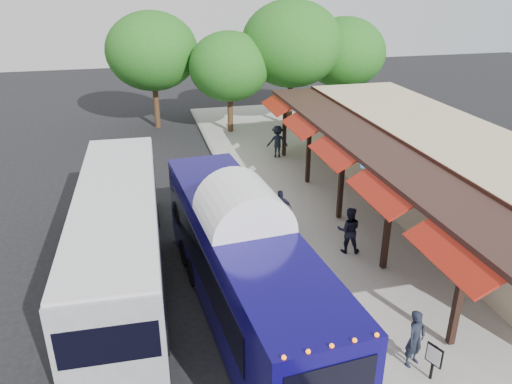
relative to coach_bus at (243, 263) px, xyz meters
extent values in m
plane|color=black|center=(1.45, 1.26, -1.91)|extent=(90.00, 90.00, 0.00)
cube|color=#9E9B93|center=(6.45, 5.26, -1.84)|extent=(10.00, 40.00, 0.15)
cube|color=gray|center=(1.50, 5.26, -1.84)|extent=(0.20, 40.00, 0.16)
cube|color=tan|center=(9.95, 5.26, -0.11)|extent=(5.00, 20.00, 3.60)
cube|color=black|center=(7.43, 5.26, 1.39)|extent=(0.06, 20.00, 0.60)
cube|color=#331E19|center=(6.35, 5.26, 1.49)|extent=(2.60, 20.00, 0.18)
cube|color=black|center=(5.23, -2.74, -0.11)|extent=(0.18, 0.18, 3.16)
cube|color=maroon|center=(4.80, -2.74, 1.24)|extent=(1.00, 3.20, 0.57)
cube|color=black|center=(5.23, 1.26, -0.11)|extent=(0.18, 0.18, 3.16)
cube|color=maroon|center=(4.80, 1.26, 1.24)|extent=(1.00, 3.20, 0.57)
cube|color=black|center=(5.23, 5.26, -0.11)|extent=(0.18, 0.18, 3.16)
cube|color=maroon|center=(4.80, 5.26, 1.24)|extent=(1.00, 3.20, 0.57)
cube|color=black|center=(5.23, 9.26, -0.11)|extent=(0.18, 0.18, 3.16)
cube|color=maroon|center=(4.80, 9.26, 1.24)|extent=(1.00, 3.20, 0.57)
cube|color=black|center=(5.23, 13.26, -0.11)|extent=(0.18, 0.18, 3.16)
cube|color=maroon|center=(4.80, 13.26, 1.24)|extent=(1.00, 3.20, 0.57)
sphere|color=#1B6297|center=(5.65, -0.74, 0.97)|extent=(0.26, 0.26, 0.26)
sphere|color=#1B6297|center=(5.65, 4.26, 0.97)|extent=(0.26, 0.26, 0.26)
sphere|color=#1B6297|center=(5.65, 9.26, 0.97)|extent=(0.26, 0.26, 0.26)
cube|color=#0C0651|center=(0.00, 0.01, -0.04)|extent=(3.28, 11.21, 2.90)
cube|color=#0C0651|center=(0.00, 0.01, -1.63)|extent=(3.23, 11.10, 0.32)
ellipsoid|color=white|center=(0.00, 0.01, 1.39)|extent=(3.26, 10.99, 0.52)
cylinder|color=black|center=(-1.06, 3.55, -1.43)|extent=(0.36, 0.98, 0.96)
cylinder|color=black|center=(1.06, 3.55, -1.43)|extent=(0.36, 0.98, 0.96)
cube|color=gray|center=(-3.53, 3.17, -0.19)|extent=(2.91, 11.85, 2.71)
cube|color=black|center=(-4.82, 3.17, 0.04)|extent=(0.32, 10.01, 1.02)
cube|color=black|center=(-2.24, 3.17, 0.04)|extent=(0.32, 10.01, 1.02)
cube|color=silver|center=(-3.53, 3.17, 1.20)|extent=(2.85, 11.61, 0.10)
cylinder|color=black|center=(-4.71, -0.95, -1.42)|extent=(0.32, 0.99, 0.98)
cylinder|color=black|center=(-2.36, -0.95, -1.42)|extent=(0.32, 0.99, 0.98)
cylinder|color=black|center=(-4.71, 6.70, -1.42)|extent=(0.32, 0.99, 0.98)
cylinder|color=black|center=(-2.36, 6.70, -1.42)|extent=(0.32, 0.99, 0.98)
imported|color=black|center=(3.84, -3.14, -0.94)|extent=(0.70, 0.60, 1.64)
imported|color=black|center=(4.51, 2.68, -0.88)|extent=(1.03, 0.92, 1.77)
imported|color=black|center=(2.63, 5.13, -0.96)|extent=(0.96, 0.45, 1.60)
imported|color=black|center=(4.85, 13.30, -0.86)|extent=(1.25, 0.84, 1.80)
cube|color=black|center=(4.02, -3.74, -1.24)|extent=(0.07, 0.07, 1.03)
cube|color=black|center=(4.02, -3.74, -1.01)|extent=(0.21, 0.45, 0.56)
cube|color=white|center=(3.99, -3.74, -1.01)|extent=(0.15, 0.37, 0.47)
cylinder|color=#382314|center=(3.27, 18.85, -0.45)|extent=(0.36, 0.36, 2.92)
ellipsoid|color=#1D5A16|center=(3.27, 18.85, 2.40)|extent=(5.04, 5.04, 4.28)
cylinder|color=#382314|center=(7.40, 19.23, -0.05)|extent=(0.36, 0.36, 3.72)
ellipsoid|color=#1D5A16|center=(7.40, 19.23, 3.59)|extent=(6.43, 6.43, 5.47)
cylinder|color=#382314|center=(11.35, 19.92, -0.31)|extent=(0.36, 0.36, 3.19)
ellipsoid|color=#1D5A16|center=(11.35, 19.92, 2.81)|extent=(5.52, 5.52, 4.69)
cylinder|color=#382314|center=(-1.26, 21.41, -0.20)|extent=(0.36, 0.36, 3.41)
ellipsoid|color=#1D5A16|center=(-1.26, 21.41, 3.13)|extent=(5.89, 5.89, 5.01)
camera|label=1|loc=(-2.59, -12.11, 7.68)|focal=35.00mm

